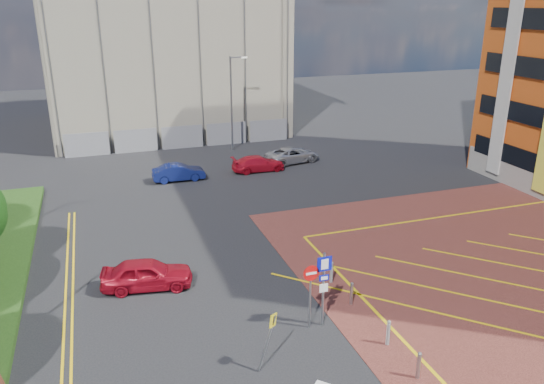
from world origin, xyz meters
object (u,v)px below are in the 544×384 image
lamp_back (232,100)px  warning_sign (269,335)px  sign_cluster (319,283)px  car_blue_back (179,172)px  car_red_back (258,163)px  car_red_left (147,274)px  car_silver_back (293,155)px

lamp_back → warning_sign: (-6.46, -28.91, -2.93)m
sign_cluster → car_blue_back: size_ratio=0.86×
lamp_back → warning_sign: lamp_back is taller
car_blue_back → car_red_back: car_blue_back is taller
car_red_left → car_silver_back: 21.21m
lamp_back → car_red_back: lamp_back is taller
car_red_back → car_silver_back: bearing=-68.3°
car_blue_back → car_red_back: size_ratio=0.93×
car_blue_back → lamp_back: bearing=-39.6°
lamp_back → warning_sign: 29.76m
car_red_left → car_blue_back: size_ratio=1.08×
lamp_back → car_blue_back: bearing=-130.7°
warning_sign → lamp_back: bearing=77.4°
sign_cluster → car_silver_back: sign_cluster is taller
sign_cluster → car_red_back: (4.00, 20.46, -1.37)m
car_red_left → car_silver_back: (13.37, 16.46, -0.07)m
sign_cluster → car_blue_back: 20.28m
sign_cluster → car_red_back: bearing=78.9°
warning_sign → car_red_left: 7.98m
car_red_left → sign_cluster: bearing=-121.7°
warning_sign → car_red_back: (6.68, 22.35, -0.84)m
car_silver_back → car_red_left: bearing=129.7°
car_red_left → car_red_back: car_red_left is taller
car_red_left → warning_sign: bearing=-145.3°
lamp_back → warning_sign: size_ratio=3.56×
car_red_back → car_blue_back: bearing=93.3°
car_red_left → car_red_back: bearing=-24.1°
car_blue_back → car_red_back: (6.15, 0.34, -0.03)m
lamp_back → car_red_back: (0.22, -6.55, -3.77)m
car_red_left → car_red_back: (10.06, 15.16, -0.10)m
car_red_back → warning_sign: bearing=163.5°
lamp_back → car_red_left: (-9.84, -21.71, -3.67)m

